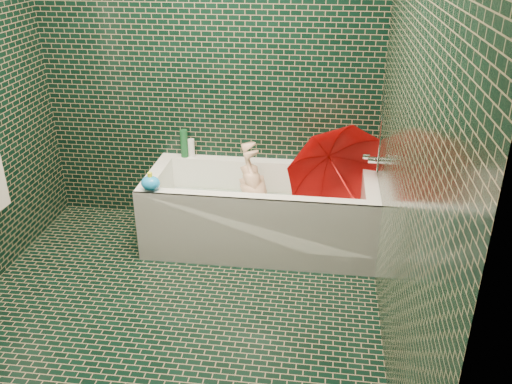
# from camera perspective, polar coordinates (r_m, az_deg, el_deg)

# --- Properties ---
(floor) EXTENTS (2.80, 2.80, 0.00)m
(floor) POSITION_cam_1_polar(r_m,az_deg,el_deg) (3.49, -9.24, -13.26)
(floor) COLOR black
(floor) RESTS_ON ground
(wall_back) EXTENTS (2.80, 0.00, 2.80)m
(wall_back) POSITION_cam_1_polar(r_m,az_deg,el_deg) (4.18, -5.08, 12.82)
(wall_back) COLOR black
(wall_back) RESTS_ON floor
(wall_front) EXTENTS (2.80, 0.00, 2.80)m
(wall_front) POSITION_cam_1_polar(r_m,az_deg,el_deg) (1.74, -25.08, -9.07)
(wall_front) COLOR black
(wall_front) RESTS_ON floor
(wall_right) EXTENTS (0.00, 2.80, 2.80)m
(wall_right) POSITION_cam_1_polar(r_m,az_deg,el_deg) (2.77, 15.64, 5.23)
(wall_right) COLOR black
(wall_right) RESTS_ON floor
(bathtub) EXTENTS (1.70, 0.75, 0.55)m
(bathtub) POSITION_cam_1_polar(r_m,az_deg,el_deg) (4.11, 0.47, -2.82)
(bathtub) COLOR white
(bathtub) RESTS_ON floor
(bath_mat) EXTENTS (1.35, 0.47, 0.01)m
(bath_mat) POSITION_cam_1_polar(r_m,az_deg,el_deg) (4.15, 0.49, -3.38)
(bath_mat) COLOR green
(bath_mat) RESTS_ON bathtub
(water) EXTENTS (1.48, 0.53, 0.00)m
(water) POSITION_cam_1_polar(r_m,az_deg,el_deg) (4.09, 0.50, -1.62)
(water) COLOR silver
(water) RESTS_ON bathtub
(faucet) EXTENTS (0.18, 0.19, 0.55)m
(faucet) POSITION_cam_1_polar(r_m,az_deg,el_deg) (3.88, 12.57, 3.85)
(faucet) COLOR silver
(faucet) RESTS_ON wall_right
(child) EXTENTS (1.03, 0.52, 0.39)m
(child) POSITION_cam_1_polar(r_m,az_deg,el_deg) (4.08, 0.41, -1.51)
(child) COLOR tan
(child) RESTS_ON bathtub
(umbrella) EXTENTS (1.01, 1.05, 0.93)m
(umbrella) POSITION_cam_1_polar(r_m,az_deg,el_deg) (3.90, 9.01, 1.34)
(umbrella) COLOR red
(umbrella) RESTS_ON bathtub
(soap_bottle_a) EXTENTS (0.10, 0.10, 0.24)m
(soap_bottle_a) POSITION_cam_1_polar(r_m,az_deg,el_deg) (4.28, 10.77, 2.90)
(soap_bottle_a) COLOR white
(soap_bottle_a) RESTS_ON bathtub
(soap_bottle_b) EXTENTS (0.09, 0.10, 0.19)m
(soap_bottle_b) POSITION_cam_1_polar(r_m,az_deg,el_deg) (4.27, 11.80, 2.75)
(soap_bottle_b) COLOR #4B207A
(soap_bottle_b) RESTS_ON bathtub
(soap_bottle_c) EXTENTS (0.16, 0.16, 0.16)m
(soap_bottle_c) POSITION_cam_1_polar(r_m,az_deg,el_deg) (4.26, 10.88, 2.81)
(soap_bottle_c) COLOR #154B25
(soap_bottle_c) RESTS_ON bathtub
(bottle_right_tall) EXTENTS (0.06, 0.06, 0.21)m
(bottle_right_tall) POSITION_cam_1_polar(r_m,az_deg,el_deg) (4.18, 9.22, 4.00)
(bottle_right_tall) COLOR #154B25
(bottle_right_tall) RESTS_ON bathtub
(bottle_right_pump) EXTENTS (0.05, 0.05, 0.17)m
(bottle_right_pump) POSITION_cam_1_polar(r_m,az_deg,el_deg) (4.20, 11.77, 3.63)
(bottle_right_pump) COLOR silver
(bottle_right_pump) RESTS_ON bathtub
(bottle_left_tall) EXTENTS (0.06, 0.06, 0.22)m
(bottle_left_tall) POSITION_cam_1_polar(r_m,az_deg,el_deg) (4.35, -7.57, 5.09)
(bottle_left_tall) COLOR #154B25
(bottle_left_tall) RESTS_ON bathtub
(bottle_left_short) EXTENTS (0.07, 0.07, 0.15)m
(bottle_left_short) POSITION_cam_1_polar(r_m,az_deg,el_deg) (4.35, -6.83, 4.62)
(bottle_left_short) COLOR white
(bottle_left_short) RESTS_ON bathtub
(rubber_duck) EXTENTS (0.12, 0.09, 0.10)m
(rubber_duck) POSITION_cam_1_polar(r_m,az_deg,el_deg) (4.25, 9.69, 3.49)
(rubber_duck) COLOR yellow
(rubber_duck) RESTS_ON bathtub
(bath_toy) EXTENTS (0.16, 0.15, 0.13)m
(bath_toy) POSITION_cam_1_polar(r_m,az_deg,el_deg) (3.82, -11.04, 0.94)
(bath_toy) COLOR #1886DE
(bath_toy) RESTS_ON bathtub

